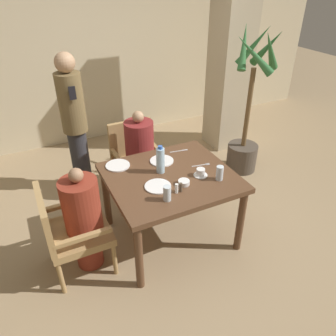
# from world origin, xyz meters

# --- Properties ---
(ground_plane) EXTENTS (16.00, 16.00, 0.00)m
(ground_plane) POSITION_xyz_m (0.00, 0.00, 0.00)
(ground_plane) COLOR #9E8460
(wall_back) EXTENTS (8.00, 0.06, 2.80)m
(wall_back) POSITION_xyz_m (0.00, 2.59, 1.40)
(wall_back) COLOR beige
(wall_back) RESTS_ON ground_plane
(pillar_stone) EXTENTS (0.47, 0.47, 2.70)m
(pillar_stone) POSITION_xyz_m (1.67, 1.51, 1.35)
(pillar_stone) COLOR #BCAD8E
(pillar_stone) RESTS_ON ground_plane
(dining_table) EXTENTS (1.14, 1.02, 0.74)m
(dining_table) POSITION_xyz_m (0.00, 0.00, 0.64)
(dining_table) COLOR brown
(dining_table) RESTS_ON ground_plane
(chair_left_side) EXTENTS (0.53, 0.53, 0.85)m
(chair_left_side) POSITION_xyz_m (-0.97, 0.00, 0.46)
(chair_left_side) COLOR #A88451
(chair_left_side) RESTS_ON ground_plane
(diner_in_left_chair) EXTENTS (0.32, 0.32, 1.03)m
(diner_in_left_chair) POSITION_xyz_m (-0.83, 0.00, 0.53)
(diner_in_left_chair) COLOR maroon
(diner_in_left_chair) RESTS_ON ground_plane
(chair_far_side) EXTENTS (0.53, 0.53, 0.85)m
(chair_far_side) POSITION_xyz_m (0.00, 0.91, 0.46)
(chair_far_side) COLOR #A88451
(chair_far_side) RESTS_ON ground_plane
(diner_in_far_chair) EXTENTS (0.32, 0.32, 1.08)m
(diner_in_far_chair) POSITION_xyz_m (-0.00, 0.77, 0.55)
(diner_in_far_chair) COLOR maroon
(diner_in_far_chair) RESTS_ON ground_plane
(standing_host) EXTENTS (0.28, 0.32, 1.64)m
(standing_host) POSITION_xyz_m (-0.58, 1.26, 0.88)
(standing_host) COLOR #2D2D33
(standing_host) RESTS_ON ground_plane
(potted_palm) EXTENTS (0.62, 0.62, 1.85)m
(potted_palm) POSITION_xyz_m (1.45, 0.74, 0.65)
(potted_palm) COLOR #4C4238
(potted_palm) RESTS_ON ground_plane
(plate_main_left) EXTENTS (0.23, 0.23, 0.01)m
(plate_main_left) POSITION_xyz_m (-0.18, -0.12, 0.74)
(plate_main_left) COLOR white
(plate_main_left) RESTS_ON dining_table
(plate_main_right) EXTENTS (0.23, 0.23, 0.01)m
(plate_main_right) POSITION_xyz_m (-0.38, 0.37, 0.74)
(plate_main_right) COLOR white
(plate_main_right) RESTS_ON dining_table
(plate_dessert_center) EXTENTS (0.23, 0.23, 0.01)m
(plate_dessert_center) POSITION_xyz_m (0.03, 0.26, 0.74)
(plate_dessert_center) COLOR white
(plate_dessert_center) RESTS_ON dining_table
(teacup_with_saucer) EXTENTS (0.13, 0.13, 0.07)m
(teacup_with_saucer) POSITION_xyz_m (0.25, -0.12, 0.77)
(teacup_with_saucer) COLOR white
(teacup_with_saucer) RESTS_ON dining_table
(bowl_small) EXTENTS (0.10, 0.10, 0.04)m
(bowl_small) POSITION_xyz_m (0.04, -0.18, 0.76)
(bowl_small) COLOR white
(bowl_small) RESTS_ON dining_table
(water_bottle) EXTENTS (0.08, 0.08, 0.27)m
(water_bottle) POSITION_xyz_m (-0.06, 0.09, 0.86)
(water_bottle) COLOR #A3C6DB
(water_bottle) RESTS_ON dining_table
(glass_tall_near) EXTENTS (0.07, 0.07, 0.13)m
(glass_tall_near) POSITION_xyz_m (0.37, -0.25, 0.80)
(glass_tall_near) COLOR silver
(glass_tall_near) RESTS_ON dining_table
(glass_tall_mid) EXTENTS (0.07, 0.07, 0.13)m
(glass_tall_mid) POSITION_xyz_m (-0.19, -0.32, 0.80)
(glass_tall_mid) COLOR silver
(glass_tall_mid) RESTS_ON dining_table
(salt_shaker) EXTENTS (0.03, 0.03, 0.09)m
(salt_shaker) POSITION_xyz_m (-0.07, -0.26, 0.78)
(salt_shaker) COLOR white
(salt_shaker) RESTS_ON dining_table
(pepper_shaker) EXTENTS (0.03, 0.03, 0.08)m
(pepper_shaker) POSITION_xyz_m (-0.03, -0.26, 0.78)
(pepper_shaker) COLOR #4C3D2D
(pepper_shaker) RESTS_ON dining_table
(fork_beside_plate) EXTENTS (0.18, 0.05, 0.00)m
(fork_beside_plate) POSITION_xyz_m (0.36, 0.02, 0.74)
(fork_beside_plate) COLOR silver
(fork_beside_plate) RESTS_ON dining_table
(knife_beside_plate) EXTENTS (0.19, 0.04, 0.00)m
(knife_beside_plate) POSITION_xyz_m (0.29, 0.37, 0.74)
(knife_beside_plate) COLOR silver
(knife_beside_plate) RESTS_ON dining_table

